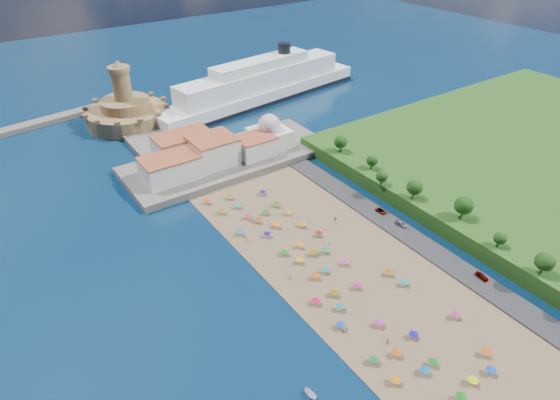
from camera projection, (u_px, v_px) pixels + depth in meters
ground at (314, 260)px, 149.30m from camera, size 700.00×700.00×0.00m
terrace at (229, 159)px, 203.59m from camera, size 90.00×36.00×3.00m
jetty at (151, 143)px, 217.42m from camera, size 18.00×70.00×2.40m
waterfront_buildings at (200, 153)px, 194.34m from camera, size 57.00×29.00×11.00m
domed_building at (269, 134)px, 207.66m from camera, size 16.00×16.00×15.00m
fortress at (126, 111)px, 235.12m from camera, size 40.00×40.00×32.40m
cruise_ship at (261, 86)px, 261.55m from camera, size 133.12×36.33×28.75m
beach_parasols at (332, 274)px, 140.49m from camera, size 32.31×116.73×2.20m
beachgoers at (314, 270)px, 143.40m from camera, size 36.80×96.31×1.88m
parked_cars at (418, 235)px, 158.04m from camera, size 2.38×46.78×1.44m
hillside_trees at (437, 198)px, 161.22m from camera, size 12.16×111.18×8.13m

